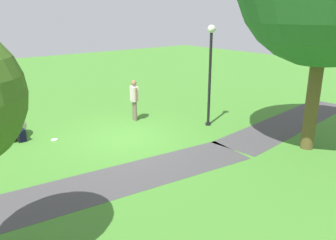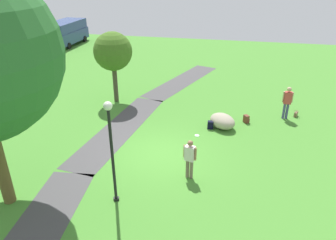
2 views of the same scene
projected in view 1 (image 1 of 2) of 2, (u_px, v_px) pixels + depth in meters
ground_plane at (127, 138)px, 11.58m from camera, size 48.00×48.00×0.00m
footpath_segment_near at (291, 121)px, 13.35m from camera, size 8.13×2.49×0.01m
footpath_segment_mid at (113, 182)px, 8.64m from camera, size 8.14×2.59×0.01m
lamp_post at (210, 65)px, 12.26m from camera, size 0.28×0.28×3.68m
lawn_boulder at (9, 128)px, 11.50m from camera, size 1.73×1.73×0.71m
man_near_boulder at (134, 97)px, 13.26m from camera, size 0.33×0.50×1.60m
backpack_by_boulder at (22, 136)px, 11.27m from camera, size 0.26×0.28×0.40m
frisbee_on_grass at (54, 140)px, 11.45m from camera, size 0.22×0.22×0.02m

